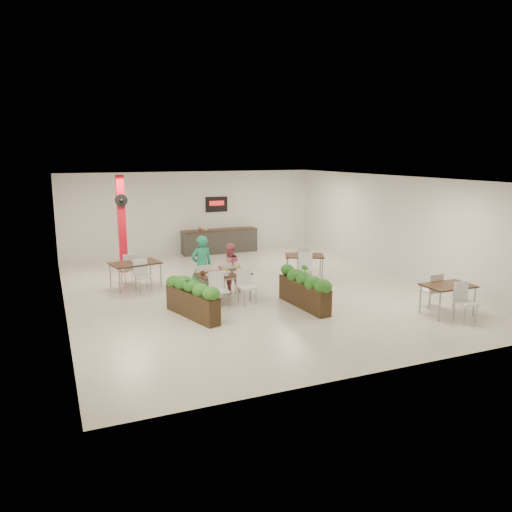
% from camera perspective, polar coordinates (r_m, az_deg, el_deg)
% --- Properties ---
extents(ground, '(12.00, 12.00, 0.00)m').
position_cam_1_polar(ground, '(14.43, -0.70, -3.95)').
color(ground, beige).
rests_on(ground, ground).
extents(room_shell, '(10.10, 12.10, 3.22)m').
position_cam_1_polar(room_shell, '(14.03, -0.72, 3.97)').
color(room_shell, white).
rests_on(room_shell, ground).
extents(red_column, '(0.40, 0.41, 3.20)m').
position_cam_1_polar(red_column, '(16.97, -15.10, 3.66)').
color(red_column, red).
rests_on(red_column, ground).
extents(service_counter, '(3.00, 0.64, 2.20)m').
position_cam_1_polar(service_counter, '(19.85, -4.19, 1.78)').
color(service_counter, '#2C2927').
rests_on(service_counter, ground).
extents(main_table, '(1.48, 1.74, 0.92)m').
position_cam_1_polar(main_table, '(13.34, -3.78, -2.46)').
color(main_table, black).
rests_on(main_table, ground).
extents(diner_man, '(0.66, 0.47, 1.69)m').
position_cam_1_polar(diner_man, '(13.78, -6.23, -1.14)').
color(diner_man, '#25A074').
rests_on(diner_man, ground).
extents(diner_woman, '(0.75, 0.61, 1.43)m').
position_cam_1_polar(diner_woman, '(14.05, -3.09, -1.39)').
color(diner_woman, '#E96780').
rests_on(diner_woman, ground).
extents(planter_left, '(0.87, 1.97, 1.07)m').
position_cam_1_polar(planter_left, '(12.09, -7.33, -4.58)').
color(planter_left, black).
rests_on(planter_left, ground).
extents(planter_right, '(0.52, 2.10, 1.10)m').
position_cam_1_polar(planter_right, '(12.83, 5.52, -3.63)').
color(planter_right, black).
rests_on(planter_right, ground).
extents(side_table_a, '(1.52, 1.67, 0.92)m').
position_cam_1_polar(side_table_a, '(15.04, -13.65, -1.12)').
color(side_table_a, black).
rests_on(side_table_a, ground).
extents(side_table_b, '(1.42, 1.65, 0.92)m').
position_cam_1_polar(side_table_b, '(15.76, 5.56, -0.31)').
color(side_table_b, black).
rests_on(side_table_b, ground).
extents(side_table_c, '(1.20, 1.63, 0.92)m').
position_cam_1_polar(side_table_c, '(13.03, 21.08, -3.62)').
color(side_table_c, black).
rests_on(side_table_c, ground).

